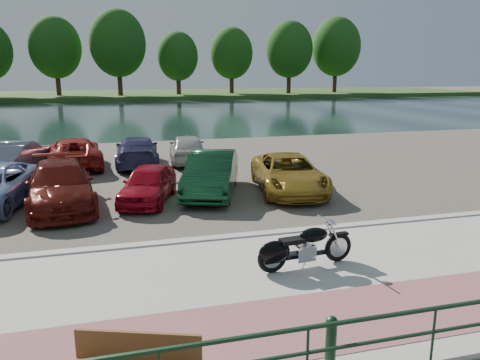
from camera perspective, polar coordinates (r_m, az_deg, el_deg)
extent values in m
plane|color=#595447|center=(11.09, 9.50, -10.05)|extent=(200.00, 200.00, 0.00)
cube|color=#B6B4AB|center=(10.25, 11.87, -11.86)|extent=(60.00, 6.00, 0.10)
cube|color=#8F5053|center=(9.07, 16.31, -15.25)|extent=(60.00, 2.00, 0.01)
cube|color=#B6B4AB|center=(12.77, 5.77, -6.40)|extent=(60.00, 0.30, 0.14)
cube|color=#413B35|center=(21.13, -2.94, 1.41)|extent=(60.00, 18.00, 0.04)
cube|color=#172A2A|center=(49.60, -10.18, 8.02)|extent=(120.00, 40.00, 0.00)
cube|color=#264719|center=(81.43, -12.29, 10.11)|extent=(120.00, 24.00, 0.60)
cylinder|color=#16321F|center=(6.87, 8.21, -20.47)|extent=(0.04, 0.04, 0.90)
cylinder|color=#16321F|center=(7.79, 22.49, -17.04)|extent=(0.04, 0.04, 0.90)
cube|color=#16321F|center=(7.59, 22.78, -14.23)|extent=(24.00, 0.05, 0.05)
cube|color=#16321F|center=(7.77, 22.52, -16.72)|extent=(24.00, 0.04, 0.04)
cylinder|color=#16321F|center=(7.34, 11.00, -19.13)|extent=(0.16, 0.16, 0.70)
sphere|color=#16321F|center=(7.15, 11.14, -16.62)|extent=(0.18, 0.18, 0.18)
cylinder|color=#371D14|center=(77.00, -21.34, 11.59)|extent=(0.70, 0.70, 5.40)
ellipsoid|color=#113C10|center=(77.06, -21.61, 14.80)|extent=(7.56, 7.56, 9.07)
cylinder|color=#371D14|center=(73.83, -14.47, 12.21)|extent=(0.70, 0.70, 5.85)
ellipsoid|color=#113C10|center=(73.93, -14.68, 15.83)|extent=(8.19, 8.19, 9.83)
cylinder|color=#371D14|center=(75.94, -7.51, 12.02)|extent=(0.70, 0.70, 4.50)
ellipsoid|color=#113C10|center=(75.95, -7.59, 14.73)|extent=(6.30, 6.30, 7.56)
cylinder|color=#371D14|center=(79.03, -1.03, 12.33)|extent=(0.70, 0.70, 4.95)
ellipsoid|color=#113C10|center=(79.07, -1.04, 15.20)|extent=(6.93, 6.93, 8.32)
cylinder|color=#371D14|center=(79.08, 5.97, 12.43)|extent=(0.70, 0.70, 5.40)
ellipsoid|color=#113C10|center=(79.15, 6.05, 15.56)|extent=(7.56, 7.56, 9.07)
cylinder|color=#371D14|center=(83.99, 11.50, 12.44)|extent=(0.70, 0.70, 5.85)
ellipsoid|color=#113C10|center=(84.07, 11.65, 15.63)|extent=(8.19, 8.19, 9.83)
torus|color=black|center=(10.93, 11.86, -8.02)|extent=(0.69, 0.20, 0.68)
torus|color=black|center=(10.16, 3.95, -9.43)|extent=(0.69, 0.20, 0.68)
cylinder|color=#B2B2B7|center=(10.93, 11.86, -8.02)|extent=(0.46, 0.11, 0.46)
cylinder|color=#B2B2B7|center=(10.16, 3.95, -9.43)|extent=(0.46, 0.11, 0.46)
cylinder|color=silver|center=(10.67, 11.60, -6.78)|extent=(0.33, 0.09, 0.63)
cylinder|color=silver|center=(10.83, 11.02, -6.46)|extent=(0.33, 0.09, 0.63)
cylinder|color=silver|center=(10.53, 10.53, -4.80)|extent=(0.12, 0.75, 0.04)
sphere|color=silver|center=(10.60, 10.97, -5.14)|extent=(0.18, 0.18, 0.16)
sphere|color=silver|center=(10.64, 11.29, -5.09)|extent=(0.12, 0.12, 0.11)
cube|color=black|center=(10.82, 11.94, -6.49)|extent=(0.46, 0.19, 0.06)
cube|color=black|center=(10.54, 8.04, -9.02)|extent=(1.20, 0.24, 0.08)
cube|color=silver|center=(10.49, 7.82, -8.71)|extent=(0.48, 0.37, 0.34)
cylinder|color=silver|center=(10.46, 8.33, -7.61)|extent=(0.26, 0.21, 0.27)
cylinder|color=silver|center=(10.37, 7.37, -7.77)|extent=(0.26, 0.21, 0.27)
ellipsoid|color=black|center=(10.47, 8.99, -6.63)|extent=(0.72, 0.43, 0.32)
cube|color=black|center=(10.24, 6.40, -7.36)|extent=(0.58, 0.34, 0.10)
ellipsoid|color=black|center=(10.13, 4.22, -8.76)|extent=(0.76, 0.42, 0.50)
cube|color=black|center=(10.14, 3.95, -9.17)|extent=(0.42, 0.22, 0.30)
cylinder|color=silver|center=(10.53, 5.92, -9.32)|extent=(1.10, 0.21, 0.09)
cylinder|color=silver|center=(10.50, 5.93, -8.92)|extent=(1.10, 0.21, 0.09)
cylinder|color=#B2B2B7|center=(10.38, 7.78, -10.26)|extent=(0.04, 0.14, 0.22)
cube|color=brown|center=(7.05, -12.31, -19.23)|extent=(1.71, 0.67, 0.45)
imported|color=#56120C|center=(16.02, -21.04, -0.61)|extent=(2.56, 5.15, 1.44)
imported|color=#A50B1C|center=(15.90, -11.14, -0.46)|extent=(2.49, 3.86, 1.22)
imported|color=#113E21|center=(16.55, -3.51, 0.81)|extent=(2.96, 4.82, 1.50)
imported|color=olive|center=(16.97, 5.96, 0.79)|extent=(2.92, 5.09, 1.34)
imported|color=slate|center=(21.92, -25.54, 2.52)|extent=(2.34, 4.57, 1.44)
imported|color=#A3211B|center=(22.47, -19.51, 3.18)|extent=(2.67, 5.04, 1.35)
imported|color=navy|center=(22.05, -12.43, 3.46)|extent=(2.15, 4.77, 1.36)
imported|color=beige|center=(22.38, -6.43, 3.86)|extent=(1.99, 4.19, 1.38)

